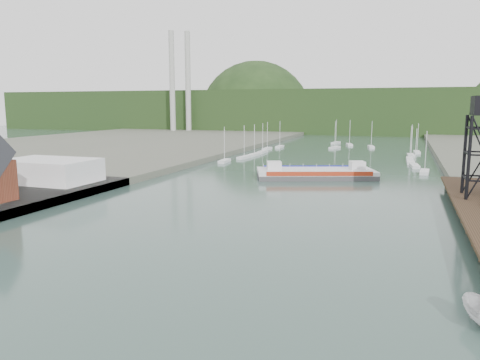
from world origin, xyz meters
The scene contains 6 objects.
ground centered at (0.00, 0.00, 0.00)m, with size 600.00×600.00×0.00m, color #304B44.
white_shed centered at (-44.00, 50.00, 3.85)m, with size 18.00×12.00×4.50m, color silver.
marina_sailboats centered at (0.08, 138.46, 0.35)m, with size 57.71×92.65×0.90m.
smokestacks centered at (-106.00, 232.50, 30.00)m, with size 11.20×8.20×60.00m.
distant_hills centered at (-3.98, 301.35, 10.38)m, with size 500.00×120.00×80.00m.
chain_ferry centered at (3.32, 83.11, 1.11)m, with size 28.92×19.33×3.87m.
Camera 1 is at (22.51, -24.20, 16.68)m, focal length 35.00 mm.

